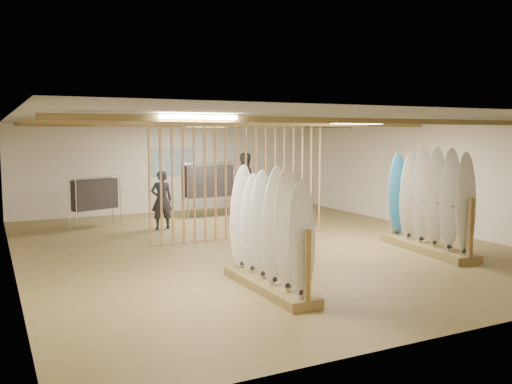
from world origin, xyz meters
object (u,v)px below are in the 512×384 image
shopper_b (247,179)px  rack_right (428,218)px  shopper_a (162,196)px  clothing_rack_a (95,194)px  clothing_rack_b (209,181)px  rack_left (269,249)px

shopper_b → rack_right: bearing=-68.8°
shopper_a → rack_right: bearing=133.8°
rack_right → clothing_rack_a: bearing=140.7°
rack_right → clothing_rack_b: 6.99m
clothing_rack_b → shopper_a: shopper_a is taller
clothing_rack_b → shopper_b: size_ratio=0.78×
clothing_rack_a → shopper_a: shopper_a is taller
rack_left → clothing_rack_a: rack_left is taller
rack_right → clothing_rack_a: size_ratio=1.92×
rack_right → shopper_b: 6.92m
shopper_a → shopper_b: bearing=-148.7°
rack_left → clothing_rack_a: bearing=101.3°
rack_left → rack_right: (4.35, 1.02, 0.07)m
rack_right → rack_left: bearing=-159.9°
shopper_a → shopper_b: shopper_b is taller
rack_right → clothing_rack_b: rack_right is taller
rack_left → shopper_b: 8.57m
rack_left → rack_right: bearing=12.9°
rack_left → clothing_rack_b: rack_left is taller
rack_left → shopper_b: (3.37, 7.86, 0.41)m
clothing_rack_a → rack_left: bearing=-100.8°
clothing_rack_b → shopper_b: bearing=6.5°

